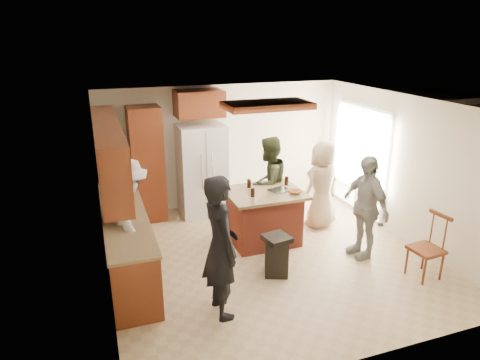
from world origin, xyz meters
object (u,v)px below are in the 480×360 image
object	(u,v)px
person_behind_right	(322,185)
person_counter	(128,220)
person_front_left	(220,247)
trash_bin	(277,255)
refrigerator	(202,170)
spindle_chair	(427,249)
person_behind_left	(268,183)
kitchen_island	(264,216)
person_side_right	(365,207)

from	to	relation	value
person_behind_right	person_counter	xyz separation A→B (m)	(-3.55, -0.64, 0.10)
person_front_left	trash_bin	world-z (taller)	person_front_left
person_behind_right	person_counter	distance (m)	3.61
refrigerator	spindle_chair	world-z (taller)	refrigerator
person_counter	spindle_chair	world-z (taller)	person_counter
person_behind_left	spindle_chair	world-z (taller)	person_behind_left
refrigerator	kitchen_island	distance (m)	1.78
person_side_right	trash_bin	world-z (taller)	person_side_right
spindle_chair	trash_bin	bearing A→B (deg)	158.63
person_front_left	spindle_chair	world-z (taller)	person_front_left
person_behind_left	person_front_left	bearing A→B (deg)	22.13
trash_bin	person_front_left	bearing A→B (deg)	-149.86
person_front_left	trash_bin	xyz separation A→B (m)	(1.05, 0.61, -0.62)
person_side_right	kitchen_island	bearing A→B (deg)	-130.80
person_behind_left	refrigerator	size ratio (longest dim) A/B	0.96
person_front_left	spindle_chair	distance (m)	3.16
person_counter	kitchen_island	bearing A→B (deg)	-91.21
person_behind_right	person_behind_left	bearing A→B (deg)	-35.22
person_behind_right	person_counter	size ratio (longest dim) A/B	0.89
kitchen_island	refrigerator	bearing A→B (deg)	112.63
person_behind_right	spindle_chair	bearing A→B (deg)	86.96
trash_bin	refrigerator	bearing A→B (deg)	99.46
person_behind_left	kitchen_island	bearing A→B (deg)	28.42
person_counter	refrigerator	world-z (taller)	person_counter
person_front_left	trash_bin	size ratio (longest dim) A/B	2.99
refrigerator	spindle_chair	xyz separation A→B (m)	(2.50, -3.45, -0.45)
person_front_left	person_behind_right	size ratio (longest dim) A/B	1.16
person_behind_left	person_counter	size ratio (longest dim) A/B	0.94
person_side_right	person_behind_right	bearing A→B (deg)	178.41
person_front_left	person_behind_left	distance (m)	2.73
person_counter	spindle_chair	bearing A→B (deg)	-120.34
person_front_left	kitchen_island	world-z (taller)	person_front_left
person_behind_left	kitchen_island	xyz separation A→B (m)	(-0.31, -0.55, -0.39)
person_behind_left	person_behind_right	xyz separation A→B (m)	(0.95, -0.29, -0.05)
person_behind_left	spindle_chair	xyz separation A→B (m)	(1.52, -2.41, -0.41)
person_front_left	person_behind_right	bearing A→B (deg)	-56.23
kitchen_island	person_front_left	bearing A→B (deg)	-127.57
spindle_chair	kitchen_island	bearing A→B (deg)	134.64
refrigerator	person_front_left	bearing A→B (deg)	-100.64
person_front_left	refrigerator	world-z (taller)	person_front_left
person_side_right	person_counter	distance (m)	3.67
trash_bin	person_side_right	bearing A→B (deg)	3.24
person_counter	trash_bin	size ratio (longest dim) A/B	2.91
person_counter	refrigerator	bearing A→B (deg)	-49.94
refrigerator	trash_bin	distance (m)	2.75
person_front_left	person_counter	bearing A→B (deg)	34.75
person_behind_right	kitchen_island	size ratio (longest dim) A/B	1.27
person_side_right	kitchen_island	world-z (taller)	person_side_right
spindle_chair	refrigerator	bearing A→B (deg)	125.88
refrigerator	person_side_right	bearing A→B (deg)	-52.00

